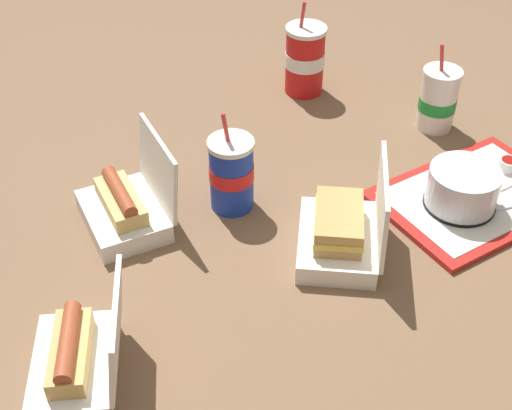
{
  "coord_description": "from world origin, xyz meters",
  "views": [
    {
      "loc": [
        0.58,
        0.8,
        0.9
      ],
      "look_at": [
        0.0,
        -0.04,
        0.05
      ],
      "focal_mm": 50.0,
      "sensor_mm": 36.0,
      "label": 1
    }
  ],
  "objects_px": {
    "ketchup_cup": "(508,164)",
    "soda_cup_right": "(438,100)",
    "soda_cup_center": "(305,59)",
    "cake_container": "(462,189)",
    "clamshell_sandwich_front": "(342,231)",
    "clamshell_hotdog_center": "(127,206)",
    "clamshell_hotdog_corner": "(78,358)",
    "soda_cup_front": "(231,173)",
    "food_tray": "(474,198)"
  },
  "relations": [
    {
      "from": "ketchup_cup",
      "to": "clamshell_hotdog_center",
      "type": "distance_m",
      "value": 0.78
    },
    {
      "from": "soda_cup_right",
      "to": "soda_cup_front",
      "type": "relative_size",
      "value": 0.96
    },
    {
      "from": "food_tray",
      "to": "soda_cup_front",
      "type": "relative_size",
      "value": 1.81
    },
    {
      "from": "ketchup_cup",
      "to": "clamshell_hotdog_center",
      "type": "bearing_deg",
      "value": -22.89
    },
    {
      "from": "clamshell_hotdog_center",
      "to": "soda_cup_right",
      "type": "height_order",
      "value": "soda_cup_right"
    },
    {
      "from": "soda_cup_right",
      "to": "soda_cup_front",
      "type": "height_order",
      "value": "soda_cup_front"
    },
    {
      "from": "food_tray",
      "to": "clamshell_sandwich_front",
      "type": "xyz_separation_m",
      "value": [
        0.31,
        -0.04,
        0.04
      ]
    },
    {
      "from": "food_tray",
      "to": "cake_container",
      "type": "xyz_separation_m",
      "value": [
        0.05,
        0.0,
        0.05
      ]
    },
    {
      "from": "ketchup_cup",
      "to": "food_tray",
      "type": "bearing_deg",
      "value": 10.44
    },
    {
      "from": "ketchup_cup",
      "to": "soda_cup_right",
      "type": "bearing_deg",
      "value": -91.6
    },
    {
      "from": "clamshell_hotdog_center",
      "to": "soda_cup_right",
      "type": "xyz_separation_m",
      "value": [
        -0.72,
        0.09,
        0.03
      ]
    },
    {
      "from": "clamshell_sandwich_front",
      "to": "soda_cup_center",
      "type": "height_order",
      "value": "soda_cup_center"
    },
    {
      "from": "clamshell_hotdog_center",
      "to": "soda_cup_center",
      "type": "bearing_deg",
      "value": -160.27
    },
    {
      "from": "soda_cup_center",
      "to": "soda_cup_right",
      "type": "relative_size",
      "value": 1.12
    },
    {
      "from": "food_tray",
      "to": "soda_cup_right",
      "type": "height_order",
      "value": "soda_cup_right"
    },
    {
      "from": "soda_cup_center",
      "to": "soda_cup_right",
      "type": "height_order",
      "value": "soda_cup_center"
    },
    {
      "from": "clamshell_sandwich_front",
      "to": "soda_cup_front",
      "type": "xyz_separation_m",
      "value": [
        0.09,
        -0.22,
        0.03
      ]
    },
    {
      "from": "clamshell_sandwich_front",
      "to": "soda_cup_right",
      "type": "xyz_separation_m",
      "value": [
        -0.43,
        -0.2,
        0.03
      ]
    },
    {
      "from": "clamshell_hotdog_corner",
      "to": "soda_cup_front",
      "type": "bearing_deg",
      "value": -152.33
    },
    {
      "from": "clamshell_hotdog_corner",
      "to": "soda_cup_center",
      "type": "xyz_separation_m",
      "value": [
        -0.79,
        -0.49,
        0.04
      ]
    },
    {
      "from": "clamshell_hotdog_corner",
      "to": "clamshell_hotdog_center",
      "type": "height_order",
      "value": "clamshell_hotdog_center"
    },
    {
      "from": "clamshell_hotdog_corner",
      "to": "soda_cup_center",
      "type": "height_order",
      "value": "soda_cup_center"
    },
    {
      "from": "soda_cup_right",
      "to": "soda_cup_front",
      "type": "distance_m",
      "value": 0.53
    },
    {
      "from": "clamshell_sandwich_front",
      "to": "food_tray",
      "type": "bearing_deg",
      "value": 172.99
    },
    {
      "from": "food_tray",
      "to": "clamshell_sandwich_front",
      "type": "height_order",
      "value": "clamshell_sandwich_front"
    },
    {
      "from": "clamshell_hotdog_corner",
      "to": "clamshell_hotdog_center",
      "type": "relative_size",
      "value": 1.15
    },
    {
      "from": "clamshell_hotdog_corner",
      "to": "ketchup_cup",
      "type": "bearing_deg",
      "value": 178.66
    },
    {
      "from": "food_tray",
      "to": "clamshell_hotdog_corner",
      "type": "xyz_separation_m",
      "value": [
        0.81,
        -0.04,
        0.03
      ]
    },
    {
      "from": "clamshell_hotdog_corner",
      "to": "soda_cup_front",
      "type": "relative_size",
      "value": 1.1
    },
    {
      "from": "clamshell_sandwich_front",
      "to": "soda_cup_center",
      "type": "distance_m",
      "value": 0.57
    },
    {
      "from": "cake_container",
      "to": "soda_cup_front",
      "type": "relative_size",
      "value": 0.66
    },
    {
      "from": "cake_container",
      "to": "clamshell_hotdog_center",
      "type": "relative_size",
      "value": 0.69
    },
    {
      "from": "soda_cup_center",
      "to": "ketchup_cup",
      "type": "bearing_deg",
      "value": 105.68
    },
    {
      "from": "cake_container",
      "to": "soda_cup_right",
      "type": "relative_size",
      "value": 0.68
    },
    {
      "from": "soda_cup_front",
      "to": "clamshell_hotdog_corner",
      "type": "bearing_deg",
      "value": 27.67
    },
    {
      "from": "ketchup_cup",
      "to": "cake_container",
      "type": "bearing_deg",
      "value": 8.22
    },
    {
      "from": "soda_cup_center",
      "to": "clamshell_sandwich_front",
      "type": "bearing_deg",
      "value": 59.76
    },
    {
      "from": "soda_cup_center",
      "to": "cake_container",
      "type": "bearing_deg",
      "value": 87.3
    },
    {
      "from": "soda_cup_front",
      "to": "soda_cup_center",
      "type": "bearing_deg",
      "value": -144.6
    },
    {
      "from": "cake_container",
      "to": "soda_cup_right",
      "type": "bearing_deg",
      "value": -125.92
    },
    {
      "from": "clamshell_sandwich_front",
      "to": "soda_cup_front",
      "type": "height_order",
      "value": "soda_cup_front"
    },
    {
      "from": "cake_container",
      "to": "soda_cup_right",
      "type": "distance_m",
      "value": 0.3
    },
    {
      "from": "clamshell_sandwich_front",
      "to": "soda_cup_center",
      "type": "bearing_deg",
      "value": -120.24
    },
    {
      "from": "cake_container",
      "to": "soda_cup_front",
      "type": "xyz_separation_m",
      "value": [
        0.35,
        -0.26,
        0.03
      ]
    },
    {
      "from": "cake_container",
      "to": "clamshell_sandwich_front",
      "type": "distance_m",
      "value": 0.26
    },
    {
      "from": "cake_container",
      "to": "clamshell_hotdog_corner",
      "type": "relative_size",
      "value": 0.6
    },
    {
      "from": "cake_container",
      "to": "clamshell_sandwich_front",
      "type": "relative_size",
      "value": 0.57
    },
    {
      "from": "ketchup_cup",
      "to": "clamshell_hotdog_center",
      "type": "relative_size",
      "value": 0.2
    },
    {
      "from": "ketchup_cup",
      "to": "soda_cup_front",
      "type": "bearing_deg",
      "value": -24.43
    },
    {
      "from": "clamshell_sandwich_front",
      "to": "clamshell_hotdog_center",
      "type": "bearing_deg",
      "value": -44.93
    }
  ]
}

